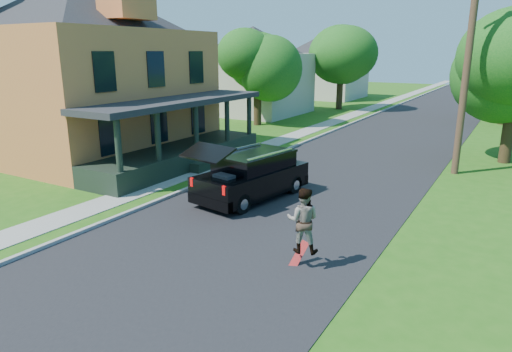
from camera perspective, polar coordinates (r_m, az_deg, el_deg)
The scene contains 16 objects.
ground at distance 13.22m, azimuth -3.13°, elevation -7.85°, with size 140.00×140.00×0.00m, color #225811.
street at distance 31.29m, azimuth 17.53°, elevation 5.07°, with size 8.00×120.00×0.02m, color black.
curb at distance 32.41m, azimuth 10.53°, elevation 5.85°, with size 0.15×120.00×0.12m, color gray.
sidewalk at distance 32.96m, azimuth 7.99°, elevation 6.12°, with size 1.30×120.00×0.03m, color gray.
front_walk at distance 23.46m, azimuth -14.53°, elevation 2.04°, with size 6.50×1.20×0.03m, color gray.
main_house at distance 25.33m, azimuth -20.80°, elevation 13.75°, with size 15.56×15.56×10.10m.
neighbor_house_mid at distance 39.68m, azimuth -0.36°, elevation 13.89°, with size 12.78×12.78×8.30m.
neighbor_house_far at distance 54.05m, azimuth 8.60°, elevation 14.11°, with size 12.78×12.78×8.30m.
black_suv at distance 16.46m, azimuth -0.52°, elevation 0.08°, with size 2.62×5.11×2.27m.
skateboarder at distance 11.14m, azimuth 5.88°, elevation -5.53°, with size 0.94×0.83×1.63m.
skateboard at distance 11.70m, azimuth 5.38°, elevation -9.86°, with size 0.36×0.52×0.67m.
tree_left_mid at distance 33.15m, azimuth 0.14°, elevation 14.59°, with size 5.86×5.47×7.30m.
tree_left_far at distance 43.24m, azimuth 10.61°, elevation 15.47°, with size 7.05×6.78×8.49m.
tree_right_mid at distance 38.04m, azimuth 29.36°, elevation 14.07°, with size 6.20×5.97×8.66m.
utility_pole_near at distance 21.28m, azimuth 24.92°, elevation 12.68°, with size 1.78×0.72×9.13m.
utility_pole_far at distance 49.78m, azimuth 29.18°, elevation 12.27°, with size 1.46×0.25×8.06m.
Camera 1 is at (6.75, -10.11, 5.20)m, focal length 32.00 mm.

